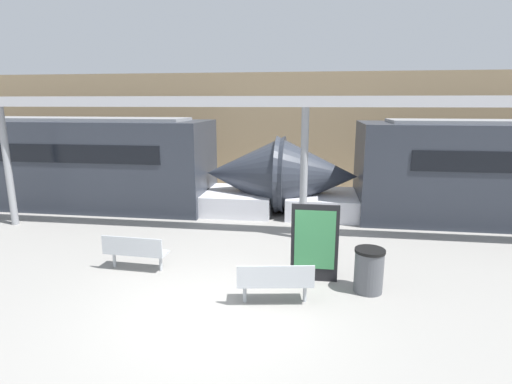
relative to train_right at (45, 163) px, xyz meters
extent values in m
plane|color=gray|center=(8.15, -6.99, -1.52)|extent=(60.00, 60.00, 0.00)
cube|color=#9E8460|center=(8.15, 4.46, 0.98)|extent=(56.00, 0.20, 5.00)
cone|color=#2D333D|center=(10.01, 0.00, -0.20)|extent=(2.72, 2.64, 2.63)
cube|color=silver|center=(10.27, 0.00, -1.17)|extent=(2.44, 2.46, 0.70)
cube|color=#2D333D|center=(-1.27, 0.00, 0.03)|extent=(14.96, 2.90, 3.10)
cone|color=#2D333D|center=(7.57, 0.00, -0.20)|extent=(2.72, 2.64, 2.63)
cube|color=silver|center=(7.32, 0.00, -1.17)|extent=(2.44, 2.46, 0.70)
cube|color=gray|center=(-1.27, 0.00, 1.63)|extent=(13.47, 1.74, 0.10)
cube|color=#ADB2B7|center=(9.25, -6.41, -1.11)|extent=(1.49, 0.66, 0.04)
cube|color=#ADB2B7|center=(9.28, -6.61, -0.89)|extent=(1.42, 0.27, 0.40)
cylinder|color=#ADB2B7|center=(8.68, -6.51, -1.32)|extent=(0.07, 0.07, 0.38)
cylinder|color=#ADB2B7|center=(9.82, -6.32, -1.32)|extent=(0.07, 0.07, 0.38)
cube|color=#ADB2B7|center=(5.97, -5.32, -1.11)|extent=(1.46, 0.51, 0.04)
cube|color=#ADB2B7|center=(5.96, -5.52, -0.89)|extent=(1.44, 0.11, 0.40)
cylinder|color=#ADB2B7|center=(5.40, -5.29, -1.32)|extent=(0.07, 0.07, 0.38)
cylinder|color=#ADB2B7|center=(6.55, -5.35, -1.32)|extent=(0.07, 0.07, 0.38)
cylinder|color=#4C4F54|center=(11.07, -5.70, -1.10)|extent=(0.57, 0.57, 0.84)
cylinder|color=black|center=(11.07, -5.70, -0.65)|extent=(0.60, 0.60, 0.06)
cube|color=black|center=(9.98, -5.35, -0.68)|extent=(0.99, 0.06, 1.68)
cube|color=#38844C|center=(9.98, -5.39, -0.59)|extent=(0.84, 0.01, 1.28)
cylinder|color=gray|center=(9.65, -2.64, 0.29)|extent=(0.20, 0.20, 3.61)
cylinder|color=gray|center=(0.71, -2.64, 0.29)|extent=(0.20, 0.20, 3.61)
cube|color=#B7B7BC|center=(9.65, -2.64, 2.24)|extent=(28.00, 0.60, 0.28)
camera|label=1|loc=(9.91, -13.39, 2.23)|focal=28.00mm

